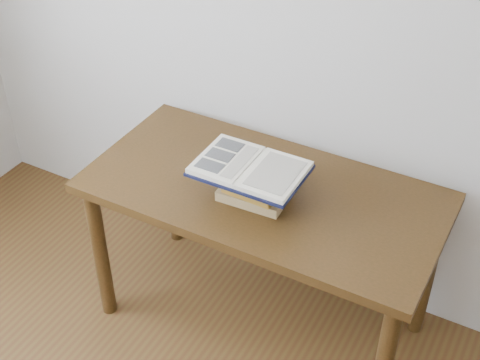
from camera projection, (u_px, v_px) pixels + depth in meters
The scene contains 3 objects.
desk at pixel (263, 210), 2.46m from camera, with size 1.29×0.65×0.69m.
book_stack at pixel (255, 183), 2.32m from camera, with size 0.24×0.19×0.12m.
open_book at pixel (250, 168), 2.26m from camera, with size 0.37×0.26×0.03m.
Camera 1 is at (0.77, -0.32, 2.17)m, focal length 50.00 mm.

